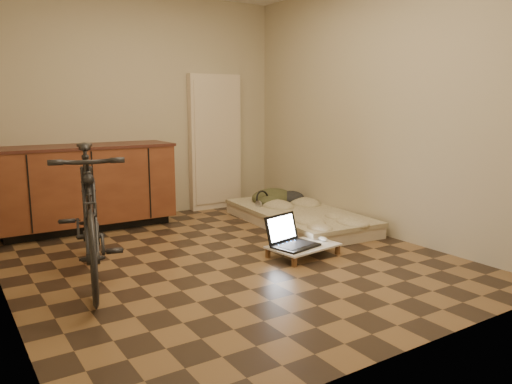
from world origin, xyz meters
TOP-DOWN VIEW (x-y plane):
  - room_shell at (0.00, 0.00)m, footprint 3.50×4.00m
  - cabinets at (-0.75, 1.70)m, footprint 1.84×0.62m
  - appliance_panel at (0.95, 1.94)m, footprint 0.70×0.10m
  - bicycle at (-1.14, 0.07)m, footprint 0.91×1.85m
  - futon at (1.30, 0.65)m, footprint 1.06×1.96m
  - clothing_pile at (1.40, 1.19)m, footprint 0.60×0.51m
  - headphones at (1.11, 1.08)m, footprint 0.28×0.27m
  - lap_desk at (0.61, -0.32)m, footprint 0.65×0.46m
  - laptop at (0.51, -0.28)m, footprint 0.45×0.42m
  - mouse at (0.85, -0.31)m, footprint 0.07×0.11m

SIDE VIEW (x-z plane):
  - futon at x=1.30m, z-range 0.00..0.16m
  - lap_desk at x=0.61m, z-range 0.04..0.14m
  - mouse at x=0.85m, z-range 0.10..0.14m
  - laptop at x=0.51m, z-range 0.02..0.29m
  - headphones at x=1.11m, z-range 0.16..0.32m
  - clothing_pile at x=1.40m, z-range 0.16..0.39m
  - cabinets at x=-0.75m, z-range 0.01..0.92m
  - bicycle at x=-1.14m, z-range 0.00..1.15m
  - appliance_panel at x=0.95m, z-range 0.00..1.70m
  - room_shell at x=0.00m, z-range 0.00..2.60m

